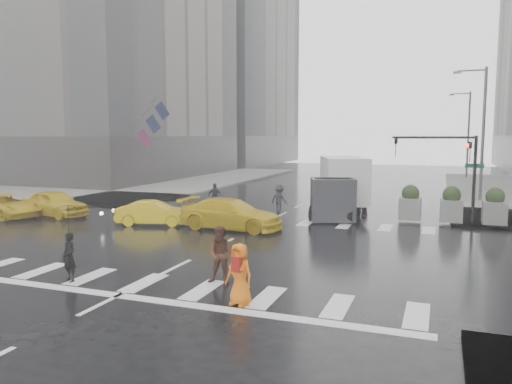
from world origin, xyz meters
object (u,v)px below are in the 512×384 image
at_px(pedestrian_brown, 221,255).
at_px(taxi_front, 55,203).
at_px(taxi_mid, 154,213).
at_px(pedestrian_orange, 239,274).
at_px(traffic_signal_pole, 453,161).
at_px(box_truck, 341,185).

relative_size(pedestrian_brown, taxi_front, 0.41).
height_order(taxi_front, taxi_mid, taxi_front).
bearing_deg(pedestrian_orange, taxi_mid, 147.57).
distance_m(traffic_signal_pole, pedestrian_orange, 15.98).
bearing_deg(pedestrian_orange, pedestrian_brown, 143.53).
bearing_deg(pedestrian_orange, traffic_signal_pole, 85.20).
bearing_deg(taxi_front, box_truck, -56.09).
bearing_deg(taxi_mid, pedestrian_orange, -155.70).
relative_size(traffic_signal_pole, box_truck, 0.74).
bearing_deg(pedestrian_brown, traffic_signal_pole, 50.08).
distance_m(pedestrian_brown, taxi_front, 16.22).
height_order(pedestrian_orange, box_truck, box_truck).
xyz_separation_m(pedestrian_orange, box_truck, (-0.29, 15.75, 0.89)).
distance_m(pedestrian_brown, taxi_mid, 10.76).
bearing_deg(box_truck, traffic_signal_pole, -28.13).
xyz_separation_m(pedestrian_orange, taxi_mid, (-8.56, 9.50, -0.23)).
relative_size(pedestrian_brown, pedestrian_orange, 1.06).
height_order(traffic_signal_pole, pedestrian_orange, traffic_signal_pole).
relative_size(pedestrian_orange, taxi_mid, 0.45).
bearing_deg(taxi_front, taxi_mid, -81.06).
bearing_deg(pedestrian_brown, taxi_front, 136.34).
bearing_deg(traffic_signal_pole, taxi_mid, -159.32).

